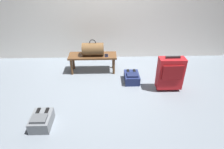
{
  "coord_description": "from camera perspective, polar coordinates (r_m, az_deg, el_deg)",
  "views": [
    {
      "loc": [
        -0.0,
        -2.8,
        2.01
      ],
      "look_at": [
        0.1,
        0.23,
        0.25
      ],
      "focal_mm": 30.31,
      "sensor_mm": 36.0,
      "label": 1
    }
  ],
  "objects": [
    {
      "name": "ground_plane",
      "position": [
        3.45,
        -1.51,
        -5.57
      ],
      "size": [
        6.6,
        6.6,
        0.0
      ],
      "primitive_type": "plane",
      "color": "slate"
    },
    {
      "name": "bench",
      "position": [
        4.02,
        -5.84,
        5.13
      ],
      "size": [
        1.0,
        0.36,
        0.38
      ],
      "color": "brown",
      "rests_on": "ground"
    },
    {
      "name": "duffel_bag_brown",
      "position": [
        3.94,
        -5.78,
        7.63
      ],
      "size": [
        0.44,
        0.26,
        0.34
      ],
      "color": "brown",
      "rests_on": "bench"
    },
    {
      "name": "cell_phone",
      "position": [
        3.94,
        -1.7,
        5.77
      ],
      "size": [
        0.07,
        0.14,
        0.01
      ],
      "color": "#191E4C",
      "rests_on": "bench"
    },
    {
      "name": "suitcase_upright_red",
      "position": [
        3.52,
        17.17,
        0.4
      ],
      "size": [
        0.45,
        0.23,
        0.68
      ],
      "color": "red",
      "rests_on": "ground"
    },
    {
      "name": "backpack_grey",
      "position": [
        2.95,
        -20.49,
        -12.83
      ],
      "size": [
        0.28,
        0.38,
        0.21
      ],
      "color": "slate",
      "rests_on": "ground"
    },
    {
      "name": "backpack_navy",
      "position": [
        3.75,
        5.97,
        -0.87
      ],
      "size": [
        0.28,
        0.38,
        0.21
      ],
      "color": "navy",
      "rests_on": "ground"
    }
  ]
}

